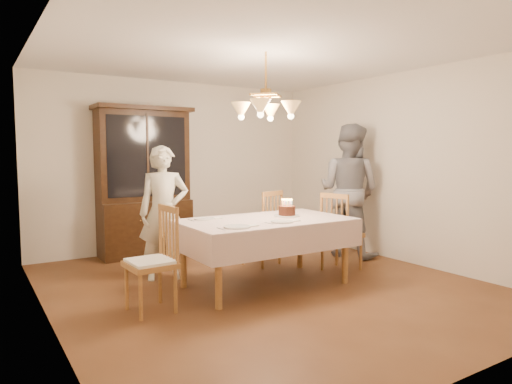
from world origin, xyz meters
TOP-DOWN VIEW (x-y plane):
  - ground at (0.00, 0.00)m, footprint 5.00×5.00m
  - room_shell at (0.00, 0.00)m, footprint 5.00×5.00m
  - dining_table at (0.00, 0.00)m, footprint 1.90×1.10m
  - china_hutch at (-0.63, 2.25)m, footprint 1.38×0.54m
  - chair_far_side at (0.50, 0.83)m, footprint 0.54×0.53m
  - chair_left_end at (-1.38, -0.13)m, footprint 0.44×0.46m
  - chair_right_end at (1.18, 0.03)m, footprint 0.52×0.53m
  - elderly_woman at (-0.87, 0.87)m, footprint 0.67×0.54m
  - adult_in_grey at (1.85, 0.60)m, footprint 1.00×1.12m
  - birthday_cake at (0.34, 0.06)m, footprint 0.30×0.30m
  - place_setting_near_left at (-0.55, -0.33)m, footprint 0.42×0.27m
  - place_setting_near_right at (0.03, -0.29)m, footprint 0.39×0.24m
  - place_setting_far_left at (-0.58, 0.35)m, footprint 0.38×0.23m
  - chandelier at (-0.00, -0.00)m, footprint 0.62×0.62m

SIDE VIEW (x-z plane):
  - ground at x=0.00m, z-range 0.00..0.00m
  - chair_far_side at x=0.50m, z-range -0.06..0.94m
  - chair_right_end at x=1.18m, z-range -0.06..0.94m
  - chair_left_end at x=-1.38m, z-range -0.05..0.95m
  - dining_table at x=0.00m, z-range 0.30..1.06m
  - place_setting_far_left at x=-0.58m, z-range 0.76..0.77m
  - place_setting_near_right at x=0.03m, z-range 0.76..0.77m
  - place_setting_near_left at x=-0.55m, z-range 0.76..0.77m
  - elderly_woman at x=-0.87m, z-range 0.00..1.59m
  - birthday_cake at x=0.34m, z-range 0.71..0.92m
  - adult_in_grey at x=1.85m, z-range 0.00..1.91m
  - china_hutch at x=-0.63m, z-range -0.04..2.12m
  - room_shell at x=0.00m, z-range -0.92..4.08m
  - chandelier at x=0.00m, z-range 1.61..2.34m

